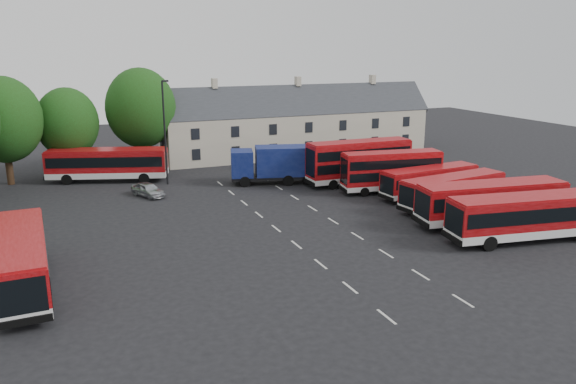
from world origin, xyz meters
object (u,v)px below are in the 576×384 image
Objects in this scene: bus_dd_south at (391,169)px; bus_west at (21,257)px; box_truck at (275,163)px; silver_car at (148,190)px; lamppost at (165,130)px; bus_row_a at (529,214)px.

bus_dd_south reaches higher than bus_west.
bus_dd_south is 11.89m from box_truck.
lamppost is at bearing 31.98° from silver_car.
lamppost reaches higher than bus_row_a.
bus_west is 29.82m from box_truck.
bus_west is at bearing -125.35° from box_truck.
bus_row_a is at bearing -70.42° from silver_car.
bus_dd_south reaches higher than box_truck.
bus_dd_south is 22.93m from lamppost.
silver_car is at bearing -30.66° from bus_west.
box_truck is (-9.10, 7.66, -0.10)m from bus_dd_south.
bus_dd_south is (-1.42, 15.97, 0.22)m from bus_row_a.
bus_dd_south reaches higher than silver_car.
bus_west reaches higher than silver_car.
bus_west is at bearing -179.27° from bus_row_a.
box_truck is at bearing -53.01° from bus_west.
bus_west is 1.12× the size of lamppost.
box_truck is at bearing -20.29° from lamppost.
bus_row_a is at bearing -52.67° from lamppost.
bus_west is (-33.65, 4.83, -0.05)m from bus_row_a.
lamppost is at bearing 158.41° from bus_dd_south.
lamppost is (12.69, 22.67, 3.65)m from bus_west.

